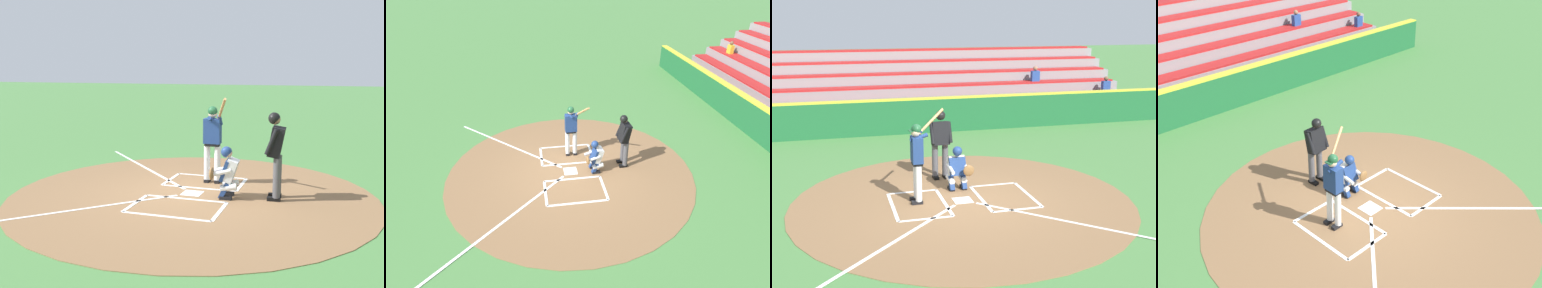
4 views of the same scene
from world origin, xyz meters
TOP-DOWN VIEW (x-y plane):
  - ground_plane at (0.00, 0.00)m, footprint 120.00×120.00m
  - dirt_circle at (0.00, 0.00)m, footprint 8.00×8.00m
  - home_plate_and_chalk at (0.00, 0.88)m, footprint 7.93×4.91m
  - batter at (1.03, -0.19)m, footprint 0.92×0.72m
  - catcher at (-0.09, -0.81)m, footprint 0.62×0.61m
  - plate_umpire at (0.13, -1.80)m, footprint 0.59×0.43m
  - baseball at (1.15, -0.31)m, footprint 0.07×0.07m
  - backstop_wall at (0.00, -7.50)m, footprint 22.00×0.36m

SIDE VIEW (x-z plane):
  - ground_plane at x=0.00m, z-range 0.00..0.00m
  - dirt_circle at x=0.00m, z-range 0.00..0.01m
  - home_plate_and_chalk at x=0.00m, z-range 0.01..0.02m
  - baseball at x=1.15m, z-range 0.00..0.07m
  - catcher at x=-0.09m, z-range 0.02..1.15m
  - backstop_wall at x=0.00m, z-range 0.00..1.31m
  - plate_umpire at x=0.13m, z-range 0.14..2.01m
  - batter at x=1.03m, z-range 0.04..2.16m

